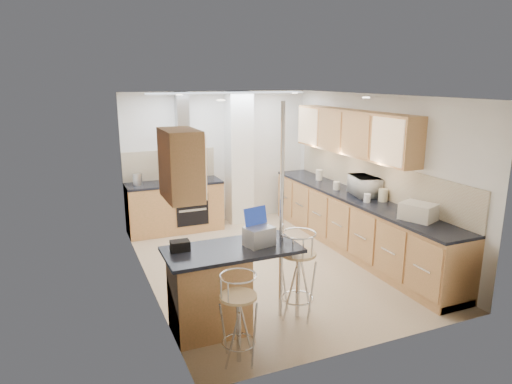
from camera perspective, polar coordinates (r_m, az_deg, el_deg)
name	(u,v)px	position (r m, az deg, el deg)	size (l,w,h in m)	color
ground	(270,264)	(6.99, 1.74, -8.98)	(4.80, 4.80, 0.00)	tan
room_shell	(280,158)	(7.02, 2.97, 4.24)	(3.64, 4.84, 2.51)	white
right_counter	(354,223)	(7.55, 12.20, -3.82)	(0.63, 4.40, 0.92)	#AA8144
back_counter	(175,206)	(8.45, -10.12, -1.79)	(1.70, 0.63, 0.92)	#AA8144
peninsula	(233,287)	(5.19, -2.95, -11.81)	(1.47, 0.72, 0.94)	#AA8144
microwave	(365,186)	(7.43, 13.47, 0.74)	(0.56, 0.38, 0.31)	white
laptop	(259,236)	(5.04, 0.39, -5.54)	(0.30, 0.23, 0.21)	#93969A
bag	(180,246)	(4.97, -9.48, -6.64)	(0.20, 0.15, 0.11)	black
bar_stool_near	(239,318)	(4.59, -2.19, -15.52)	(0.38, 0.38, 0.94)	tan
bar_stool_end	(298,275)	(5.37, 5.26, -10.28)	(0.43, 0.43, 1.05)	tan
jar_a	(319,175)	(8.41, 7.90, 2.12)	(0.12, 0.12, 0.19)	beige
jar_b	(337,186)	(7.73, 10.03, 0.78)	(0.11, 0.11, 0.14)	beige
jar_c	(383,195)	(7.16, 15.60, -0.37)	(0.14, 0.14, 0.19)	beige
jar_d	(367,198)	(7.05, 13.71, -0.73)	(0.10, 0.10, 0.13)	white
bread_bin	(418,212)	(6.36, 19.63, -2.32)	(0.33, 0.42, 0.22)	beige
kettle	(138,179)	(8.22, -14.59, 1.56)	(0.16, 0.16, 0.20)	#ADB0B2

